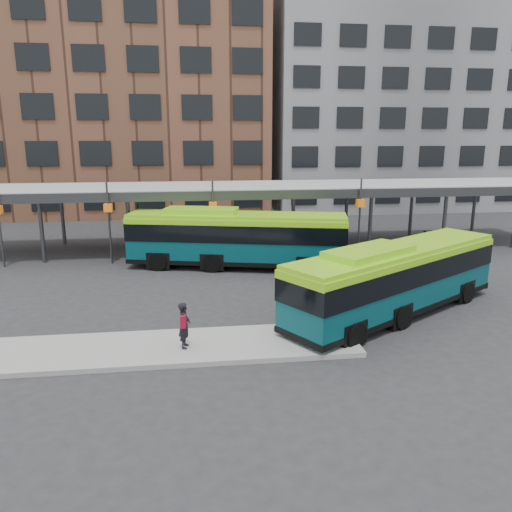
# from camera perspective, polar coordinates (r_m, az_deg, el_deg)

# --- Properties ---
(ground) EXTENTS (120.00, 120.00, 0.00)m
(ground) POSITION_cam_1_polar(r_m,az_deg,el_deg) (21.37, 4.59, -6.59)
(ground) COLOR #28282B
(ground) RESTS_ON ground
(boarding_island) EXTENTS (14.00, 3.00, 0.18)m
(boarding_island) POSITION_cam_1_polar(r_m,az_deg,el_deg) (18.16, -10.84, -10.30)
(boarding_island) COLOR gray
(boarding_island) RESTS_ON ground
(canopy) EXTENTS (40.00, 6.53, 4.80)m
(canopy) POSITION_cam_1_polar(r_m,az_deg,el_deg) (32.90, -0.06, 7.66)
(canopy) COLOR #999B9E
(canopy) RESTS_ON ground
(building_brick) EXTENTS (26.00, 14.00, 22.00)m
(building_brick) POSITION_cam_1_polar(r_m,az_deg,el_deg) (52.01, -14.45, 17.34)
(building_brick) COLOR brown
(building_brick) RESTS_ON ground
(building_grey) EXTENTS (24.00, 14.00, 20.00)m
(building_grey) POSITION_cam_1_polar(r_m,az_deg,el_deg) (55.47, 14.55, 16.05)
(building_grey) COLOR slate
(building_grey) RESTS_ON ground
(bus_front) EXTENTS (10.95, 8.11, 3.15)m
(bus_front) POSITION_cam_1_polar(r_m,az_deg,el_deg) (21.49, 15.68, -2.36)
(bus_front) COLOR #06424B
(bus_front) RESTS_ON ground
(bus_rear) EXTENTS (12.48, 5.42, 3.37)m
(bus_rear) POSITION_cam_1_polar(r_m,az_deg,el_deg) (28.19, -2.30, 2.18)
(bus_rear) COLOR #06424B
(bus_rear) RESTS_ON ground
(pedestrian) EXTENTS (0.48, 0.67, 1.64)m
(pedestrian) POSITION_cam_1_polar(r_m,az_deg,el_deg) (17.55, -8.19, -7.80)
(pedestrian) COLOR black
(pedestrian) RESTS_ON boarding_island
(bike_rack) EXTENTS (4.81, 1.52, 1.07)m
(bike_rack) POSITION_cam_1_polar(r_m,az_deg,el_deg) (36.30, 20.11, 1.92)
(bike_rack) COLOR slate
(bike_rack) RESTS_ON ground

